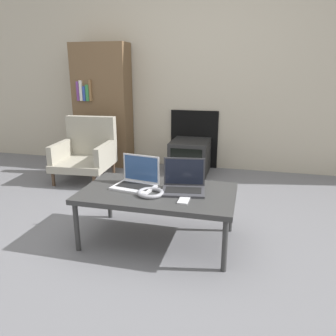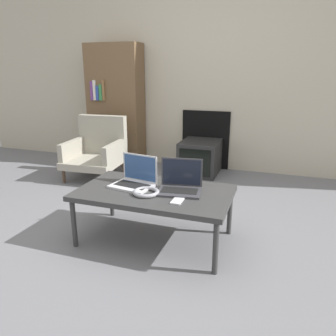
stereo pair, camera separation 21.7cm
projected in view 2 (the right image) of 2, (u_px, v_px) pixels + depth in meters
The scene contains 10 objects.
ground_plane at pixel (150, 246), 2.38m from camera, with size 14.00×14.00×0.00m, color slate.
wall_back at pixel (215, 64), 3.94m from camera, with size 7.00×0.08×2.60m.
table at pixel (154, 194), 2.37m from camera, with size 1.10×0.64×0.39m.
laptop_left at pixel (135, 179), 2.45m from camera, with size 0.33×0.27×0.22m.
laptop_right at pixel (180, 184), 2.34m from camera, with size 0.33×0.27×0.22m.
headphones at pixel (146, 192), 2.28m from camera, with size 0.19×0.19×0.03m.
phone at pixel (178, 200), 2.17m from camera, with size 0.07×0.15×0.01m.
tv at pixel (200, 157), 4.00m from camera, with size 0.45×0.53×0.40m.
armchair at pixel (98, 149), 3.87m from camera, with size 0.63×0.66×0.70m.
bookshelf at pixel (116, 106), 4.30m from camera, with size 0.71×0.32×1.55m.
Camera 2 is at (0.82, -1.96, 1.23)m, focal length 35.00 mm.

